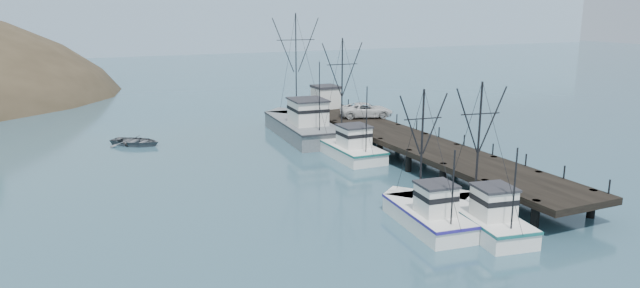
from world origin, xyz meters
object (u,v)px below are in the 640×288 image
object	(u,v)px
trawler_far	(346,147)
pier	(403,139)
trawler_mid	(425,213)
trawler_near	(481,216)
pickup_truck	(366,110)
work_vessel	(301,125)
motorboat	(136,145)
pier_shed	(326,96)

from	to	relation	value
trawler_far	pier	bearing A→B (deg)	-27.67
pier	trawler_mid	world-z (taller)	trawler_mid
trawler_far	trawler_near	bearing A→B (deg)	-92.07
trawler_mid	pickup_truck	bearing A→B (deg)	68.87
work_vessel	pickup_truck	bearing A→B (deg)	-18.09
pier	trawler_far	world-z (taller)	trawler_far
pier	trawler_near	world-z (taller)	trawler_near
work_vessel	motorboat	distance (m)	18.10
pickup_truck	work_vessel	bearing A→B (deg)	89.38
trawler_mid	pickup_truck	size ratio (longest dim) A/B	1.57
pier	trawler_far	size ratio (longest dim) A/B	3.74
pier	trawler_mid	bearing A→B (deg)	-118.09
trawler_near	work_vessel	size ratio (longest dim) A/B	0.58
trawler_near	trawler_mid	xyz separation A→B (m)	(-3.04, 2.00, -0.00)
trawler_near	pickup_truck	world-z (taller)	trawler_near
trawler_mid	pickup_truck	distance (m)	28.44
trawler_near	work_vessel	xyz separation A→B (m)	(0.05, 30.79, 0.41)
trawler_mid	pier_shed	world-z (taller)	trawler_mid
trawler_near	trawler_far	size ratio (longest dim) A/B	0.85
work_vessel	trawler_mid	bearing A→B (deg)	-96.12
pickup_truck	pier	bearing A→B (deg)	-170.96
work_vessel	trawler_near	bearing A→B (deg)	-90.09
pier_shed	pier	bearing A→B (deg)	-90.13
trawler_mid	trawler_far	world-z (taller)	trawler_far
trawler_mid	trawler_far	distance (m)	19.31
trawler_far	work_vessel	size ratio (longest dim) A/B	0.69
trawler_mid	trawler_near	bearing A→B (deg)	-33.37
pier_shed	motorboat	bearing A→B (deg)	-174.30
work_vessel	motorboat	size ratio (longest dim) A/B	3.13
trawler_near	trawler_mid	distance (m)	3.64
pier_shed	motorboat	distance (m)	23.81
trawler_near	pickup_truck	size ratio (longest dim) A/B	1.66
trawler_near	pickup_truck	xyz separation A→B (m)	(7.19, 28.46, 2.02)
trawler_mid	motorboat	world-z (taller)	trawler_mid
pier_shed	motorboat	world-z (taller)	pier_shed
pier	pier_shed	world-z (taller)	pier_shed
trawler_mid	pickup_truck	world-z (taller)	trawler_mid
pier_shed	pickup_truck	xyz separation A→B (m)	(1.46, -7.88, -0.58)
work_vessel	pier_shed	xyz separation A→B (m)	(5.68, 5.55, 2.19)
trawler_far	motorboat	distance (m)	22.65
work_vessel	motorboat	world-z (taller)	work_vessel
work_vessel	pickup_truck	world-z (taller)	work_vessel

